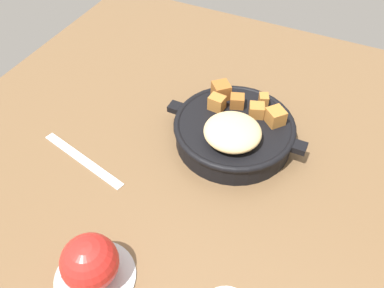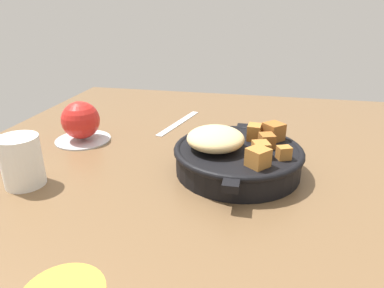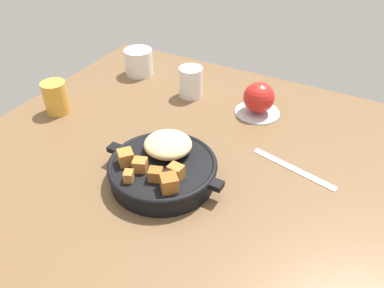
{
  "view_description": "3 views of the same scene",
  "coord_description": "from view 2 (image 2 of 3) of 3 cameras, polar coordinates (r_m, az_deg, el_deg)",
  "views": [
    {
      "loc": [
        -18.11,
        45.77,
        54.97
      ],
      "look_at": [
        2.36,
        2.96,
        4.9
      ],
      "focal_mm": 37.92,
      "sensor_mm": 36.0,
      "label": 1
    },
    {
      "loc": [
        -56.45,
        -8.62,
        27.72
      ],
      "look_at": [
        -3.75,
        2.48,
        5.13
      ],
      "focal_mm": 31.99,
      "sensor_mm": 36.0,
      "label": 2
    },
    {
      "loc": [
        32.32,
        -56.41,
        55.0
      ],
      "look_at": [
        -0.59,
        4.08,
        3.65
      ],
      "focal_mm": 37.12,
      "sensor_mm": 36.0,
      "label": 3
    }
  ],
  "objects": [
    {
      "name": "cast_iron_skillet",
      "position": [
        0.6,
        7.38,
        -1.81
      ],
      "size": [
        26.53,
        22.24,
        8.08
      ],
      "color": "black",
      "rests_on": "ground_plane"
    },
    {
      "name": "ground_plane",
      "position": [
        0.64,
        2.87,
        -4.14
      ],
      "size": [
        102.95,
        98.52,
        2.4
      ],
      "primitive_type": "cube",
      "color": "brown"
    },
    {
      "name": "red_apple",
      "position": [
        0.76,
        -18.07,
        3.81
      ],
      "size": [
        7.94,
        7.94,
        7.94
      ],
      "primitive_type": "sphere",
      "color": "red",
      "rests_on": "saucer_plate"
    },
    {
      "name": "butter_knife",
      "position": [
        0.84,
        -2.21,
        3.58
      ],
      "size": [
        19.47,
        6.15,
        0.36
      ],
      "primitive_type": "cube",
      "rotation": [
        0.0,
        0.0,
        -0.24
      ],
      "color": "silver",
      "rests_on": "ground_plane"
    },
    {
      "name": "white_creamer_pitcher",
      "position": [
        0.61,
        -26.53,
        -2.6
      ],
      "size": [
        6.34,
        6.34,
        8.3
      ],
      "primitive_type": "cylinder",
      "color": "white",
      "rests_on": "ground_plane"
    },
    {
      "name": "saucer_plate",
      "position": [
        0.77,
        -17.69,
        0.81
      ],
      "size": [
        11.59,
        11.59,
        0.6
      ],
      "primitive_type": "cylinder",
      "color": "#B7BABF",
      "rests_on": "ground_plane"
    }
  ]
}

